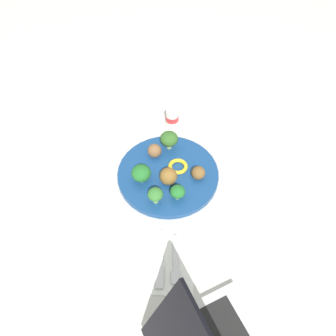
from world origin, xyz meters
TOP-DOWN VIEW (x-y plane):
  - ground_plane at (0.00, 0.00)m, footprint 4.00×4.00m
  - plate at (0.00, 0.00)m, footprint 0.28×0.28m
  - broccoli_floret_back_right at (0.09, -0.04)m, footprint 0.04×0.04m
  - broccoli_floret_near_rim at (0.08, 0.02)m, footprint 0.04×0.04m
  - broccoli_floret_center at (0.02, -0.07)m, footprint 0.05×0.05m
  - broccoli_floret_mid_left at (-0.09, 0.01)m, footprint 0.05×0.05m
  - meatball_front_right at (0.02, 0.08)m, footprint 0.04×0.04m
  - meatball_mid_right at (-0.06, -0.04)m, footprint 0.04×0.04m
  - meatball_center at (0.03, -0.00)m, footprint 0.05×0.05m
  - pepper_ring_back_right at (-0.02, 0.03)m, footprint 0.08×0.08m
  - napkin at (0.25, -0.01)m, footprint 0.18×0.14m
  - fork at (0.26, 0.01)m, footprint 0.12×0.02m
  - knife at (0.25, -0.03)m, footprint 0.15×0.02m
  - yogurt_bottle at (-0.21, 0.02)m, footprint 0.04×0.04m

SIDE VIEW (x-z plane):
  - ground_plane at x=0.00m, z-range 0.00..0.00m
  - napkin at x=0.25m, z-range 0.00..0.01m
  - knife at x=0.25m, z-range 0.00..0.01m
  - fork at x=0.26m, z-range 0.00..0.01m
  - plate at x=0.00m, z-range 0.00..0.02m
  - pepper_ring_back_right at x=-0.02m, z-range 0.02..0.03m
  - yogurt_bottle at x=-0.21m, z-range 0.00..0.07m
  - meatball_front_right at x=0.02m, z-range 0.02..0.05m
  - meatball_mid_right at x=-0.06m, z-range 0.02..0.06m
  - meatball_center at x=0.03m, z-range 0.02..0.06m
  - broccoli_floret_near_rim at x=0.08m, z-range 0.02..0.06m
  - broccoli_floret_back_right at x=0.09m, z-range 0.02..0.07m
  - broccoli_floret_center at x=0.02m, z-range 0.02..0.07m
  - broccoli_floret_mid_left at x=-0.09m, z-range 0.02..0.08m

